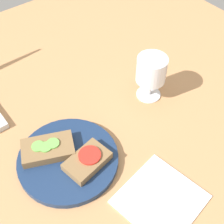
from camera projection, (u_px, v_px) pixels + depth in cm
name	position (u px, v px, depth cm)	size (l,w,h in cm)	color
wooden_table	(106.00, 145.00, 76.56)	(140.00, 140.00, 3.00)	#B27F51
plate	(68.00, 159.00, 71.24)	(23.04, 23.04, 1.59)	navy
sandwich_with_tomato	(87.00, 161.00, 68.79)	(10.87, 7.92, 2.45)	brown
sandwich_with_cucumber	(48.00, 149.00, 70.87)	(13.57, 11.11, 2.50)	brown
wine_glass	(151.00, 71.00, 79.49)	(7.81, 7.81, 12.60)	white
napkin	(160.00, 199.00, 65.42)	(15.93, 15.43, 0.40)	white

